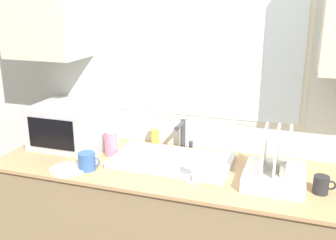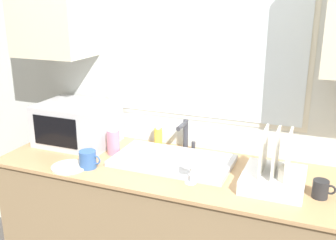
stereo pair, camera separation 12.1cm
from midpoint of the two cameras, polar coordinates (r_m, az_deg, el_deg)
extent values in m
cube|color=#8C7251|center=(2.45, -0.02, -16.76)|extent=(2.06, 0.65, 0.89)
cube|color=tan|center=(2.22, -0.02, -7.05)|extent=(2.09, 0.68, 0.02)
cube|color=silver|center=(2.42, 2.67, 5.06)|extent=(6.00, 0.06, 2.60)
cube|color=beige|center=(2.36, 2.53, 9.44)|extent=(1.29, 0.01, 0.81)
cube|color=silver|center=(2.35, 2.50, 9.43)|extent=(1.23, 0.01, 0.75)
cube|color=beige|center=(2.60, -18.90, 16.10)|extent=(0.46, 0.32, 0.68)
cube|color=#B2B2B7|center=(2.26, -0.97, -5.92)|extent=(0.67, 0.38, 0.03)
cylinder|color=#333338|center=(2.43, 0.75, -2.16)|extent=(0.03, 0.03, 0.20)
cylinder|color=#333338|center=(2.34, 0.24, -0.80)|extent=(0.03, 0.14, 0.03)
cylinder|color=#333338|center=(2.44, 1.86, -3.79)|extent=(0.02, 0.02, 0.06)
cube|color=#B2B2B7|center=(2.58, -14.99, -0.77)|extent=(0.47, 0.36, 0.26)
cube|color=black|center=(2.45, -18.01, -1.95)|extent=(0.31, 0.01, 0.19)
cube|color=white|center=(2.08, 13.55, -8.04)|extent=(0.30, 0.33, 0.07)
cube|color=silver|center=(2.02, 12.14, -4.15)|extent=(0.01, 0.22, 0.22)
cube|color=silver|center=(2.02, 13.84, -4.32)|extent=(0.01, 0.22, 0.22)
cube|color=silver|center=(2.02, 15.54, -4.49)|extent=(0.01, 0.22, 0.22)
cylinder|color=silver|center=(2.00, 15.92, -7.19)|extent=(0.12, 0.12, 0.06)
cylinder|color=#D8728C|center=(2.38, -9.72, -3.37)|extent=(0.08, 0.08, 0.15)
cone|color=silver|center=(2.35, -9.85, -1.04)|extent=(0.07, 0.07, 0.05)
cylinder|color=gold|center=(2.49, -3.30, -2.59)|extent=(0.05, 0.05, 0.12)
cylinder|color=white|center=(2.47, -3.33, -0.98)|extent=(0.03, 0.03, 0.03)
cylinder|color=#335999|center=(2.22, -13.23, -5.87)|extent=(0.09, 0.09, 0.10)
torus|color=#335999|center=(2.19, -12.01, -5.96)|extent=(0.05, 0.01, 0.05)
cylinder|color=silver|center=(2.04, 1.88, -9.00)|extent=(0.06, 0.06, 0.00)
cylinder|color=silver|center=(2.02, 1.90, -7.76)|extent=(0.01, 0.01, 0.09)
cone|color=silver|center=(1.99, 1.92, -5.60)|extent=(0.07, 0.07, 0.07)
cylinder|color=#262628|center=(2.04, 19.72, -8.86)|extent=(0.07, 0.07, 0.09)
torus|color=#262628|center=(2.04, 21.01, -8.85)|extent=(0.05, 0.01, 0.05)
cylinder|color=silver|center=(2.26, -15.85, -6.93)|extent=(0.20, 0.20, 0.01)
camera|label=1|loc=(0.06, -91.65, -0.52)|focal=42.00mm
camera|label=2|loc=(0.06, 88.35, 0.52)|focal=42.00mm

